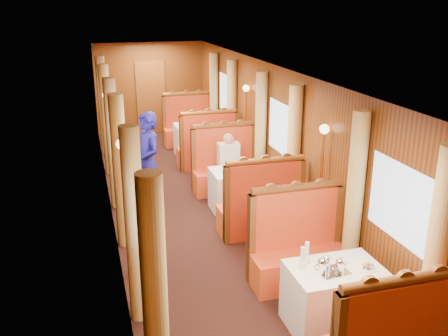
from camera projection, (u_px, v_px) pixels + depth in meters
name	position (u px, v px, depth m)	size (l,w,h in m)	color
floor	(200.00, 214.00, 8.81)	(3.00, 12.00, 0.01)	black
ceiling	(198.00, 72.00, 8.01)	(3.00, 12.00, 0.01)	silver
wall_far	(150.00, 88.00, 13.88)	(3.00, 2.50, 0.01)	brown
wall_left	(109.00, 153.00, 8.02)	(12.00, 2.50, 0.01)	brown
wall_right	(282.00, 140.00, 8.80)	(12.00, 2.50, 0.01)	brown
doorway_far	(151.00, 97.00, 13.93)	(0.80, 0.04, 2.00)	brown
table_near	(334.00, 297.00, 5.70)	(1.05, 0.72, 0.75)	white
banquette_near_aft	(298.00, 252.00, 6.60)	(1.30, 0.55, 1.34)	red
table_mid	(241.00, 190.00, 8.89)	(1.05, 0.72, 0.75)	white
banquette_mid_fwd	(260.00, 210.00, 7.95)	(1.30, 0.55, 1.34)	red
banquette_mid_aft	(225.00, 170.00, 9.79)	(1.30, 0.55, 1.34)	red
table_far	(197.00, 140.00, 12.07)	(1.05, 0.72, 0.75)	white
banquette_far_fwd	(207.00, 149.00, 11.13)	(1.30, 0.55, 1.34)	red
banquette_far_aft	(189.00, 128.00, 12.98)	(1.30, 0.55, 1.34)	red
tea_tray	(333.00, 272.00, 5.49)	(0.34, 0.26, 0.01)	silver
teapot_left	(322.00, 268.00, 5.44)	(0.19, 0.14, 0.15)	silver
teapot_right	(340.00, 267.00, 5.46)	(0.17, 0.13, 0.14)	silver
teapot_back	(326.00, 263.00, 5.56)	(0.15, 0.11, 0.12)	silver
fruit_plate	(368.00, 267.00, 5.56)	(0.20, 0.20, 0.05)	white
cup_inboard	(302.00, 260.00, 5.54)	(0.08, 0.08, 0.26)	white
cup_outboard	(307.00, 255.00, 5.65)	(0.08, 0.08, 0.26)	white
rose_vase_mid	(241.00, 160.00, 8.73)	(0.06, 0.06, 0.36)	silver
rose_vase_far	(196.00, 117.00, 11.93)	(0.06, 0.06, 0.36)	silver
window_left_near	(131.00, 236.00, 4.77)	(1.20, 0.90, 0.01)	#91ADD3
curtain_left_near_a	(155.00, 305.00, 4.18)	(0.22, 0.22, 2.35)	tan
curtain_left_near_b	(135.00, 227.00, 5.60)	(0.22, 0.22, 2.35)	tan
window_right_near	(401.00, 204.00, 5.54)	(1.20, 0.90, 0.01)	#91ADD3
curtain_right_near_a	(435.00, 260.00, 4.89)	(0.22, 0.22, 2.35)	tan
curtain_right_near_b	(354.00, 201.00, 6.31)	(0.22, 0.22, 2.35)	tan
window_left_mid	(109.00, 141.00, 7.96)	(1.20, 0.90, 0.01)	#91ADD3
curtain_left_mid_a	(121.00, 172.00, 7.37)	(0.22, 0.22, 2.35)	tan
curtain_left_mid_b	(113.00, 144.00, 8.79)	(0.22, 0.22, 2.35)	tan
window_right_mid	(282.00, 129.00, 8.73)	(1.20, 0.90, 0.01)	#91ADD3
curtain_right_mid_a	(293.00, 157.00, 8.08)	(0.22, 0.22, 2.35)	tan
curtain_right_mid_b	(261.00, 133.00, 9.50)	(0.22, 0.22, 2.35)	tan
window_left_far	(99.00, 101.00, 11.15)	(1.20, 0.90, 0.01)	#91ADD3
curtain_left_far_a	(107.00, 120.00, 10.56)	(0.22, 0.22, 2.35)	tan
curtain_left_far_b	(103.00, 106.00, 11.98)	(0.22, 0.22, 2.35)	tan
window_right_far	(226.00, 94.00, 11.92)	(1.20, 0.90, 0.01)	#91ADD3
curtain_right_far_a	(232.00, 112.00, 11.27)	(0.22, 0.22, 2.35)	tan
curtain_right_far_b	(214.00, 100.00, 12.69)	(0.22, 0.22, 2.35)	tan
sconce_left_fore	(124.00, 181.00, 6.41)	(0.14, 0.14, 1.95)	#BF8C3F
sconce_right_fore	(322.00, 163.00, 7.13)	(0.14, 0.14, 1.95)	#BF8C3F
sconce_left_aft	(108.00, 121.00, 9.60)	(0.14, 0.14, 1.95)	#BF8C3F
sconce_right_aft	(246.00, 112.00, 10.32)	(0.14, 0.14, 1.95)	#BF8C3F
steward	(148.00, 162.00, 8.74)	(0.65, 0.43, 1.79)	navy
passenger	(229.00, 158.00, 9.48)	(0.40, 0.44, 0.76)	beige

